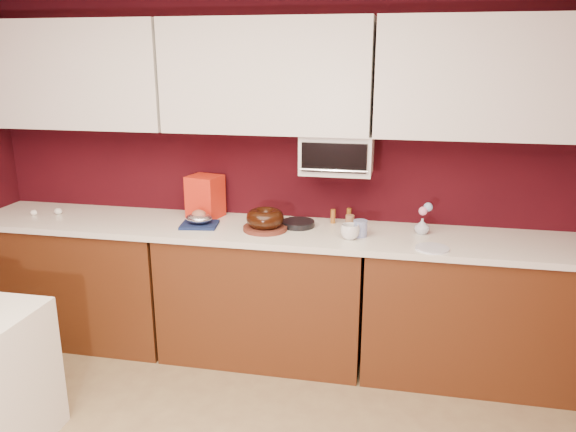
# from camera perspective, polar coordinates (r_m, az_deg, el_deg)

# --- Properties ---
(wall_back) EXTENTS (4.00, 0.02, 2.50)m
(wall_back) POSITION_cam_1_polar(r_m,az_deg,el_deg) (3.84, -1.49, 5.12)
(wall_back) COLOR #34070D
(wall_back) RESTS_ON floor
(base_cabinet_left) EXTENTS (1.31, 0.58, 0.86)m
(base_cabinet_left) POSITION_cam_1_polar(r_m,az_deg,el_deg) (4.30, -20.08, -6.09)
(base_cabinet_left) COLOR #532810
(base_cabinet_left) RESTS_ON floor
(base_cabinet_center) EXTENTS (1.31, 0.58, 0.86)m
(base_cabinet_center) POSITION_cam_1_polar(r_m,az_deg,el_deg) (3.80, -2.46, -8.01)
(base_cabinet_center) COLOR #532810
(base_cabinet_center) RESTS_ON floor
(base_cabinet_right) EXTENTS (1.31, 0.58, 0.86)m
(base_cabinet_right) POSITION_cam_1_polar(r_m,az_deg,el_deg) (3.73, 18.10, -9.30)
(base_cabinet_right) COLOR #532810
(base_cabinet_right) RESTS_ON floor
(countertop) EXTENTS (4.00, 0.62, 0.04)m
(countertop) POSITION_cam_1_polar(r_m,az_deg,el_deg) (3.64, -2.54, -1.53)
(countertop) COLOR white
(countertop) RESTS_ON base_cabinet_center
(upper_cabinet_left) EXTENTS (1.31, 0.33, 0.70)m
(upper_cabinet_left) POSITION_cam_1_polar(r_m,az_deg,el_deg) (4.13, -20.95, 13.26)
(upper_cabinet_left) COLOR white
(upper_cabinet_left) RESTS_ON wall_back
(upper_cabinet_center) EXTENTS (1.31, 0.33, 0.70)m
(upper_cabinet_center) POSITION_cam_1_polar(r_m,az_deg,el_deg) (3.61, -2.17, 14.01)
(upper_cabinet_center) COLOR white
(upper_cabinet_center) RESTS_ON wall_back
(upper_cabinet_right) EXTENTS (1.31, 0.33, 0.70)m
(upper_cabinet_right) POSITION_cam_1_polar(r_m,az_deg,el_deg) (3.54, 19.88, 13.06)
(upper_cabinet_right) COLOR white
(upper_cabinet_right) RESTS_ON wall_back
(toaster_oven) EXTENTS (0.45, 0.30, 0.25)m
(toaster_oven) POSITION_cam_1_polar(r_m,az_deg,el_deg) (3.60, 5.01, 6.35)
(toaster_oven) COLOR white
(toaster_oven) RESTS_ON upper_cabinet_center
(toaster_oven_door) EXTENTS (0.40, 0.02, 0.18)m
(toaster_oven_door) POSITION_cam_1_polar(r_m,az_deg,el_deg) (3.45, 4.70, 5.91)
(toaster_oven_door) COLOR black
(toaster_oven_door) RESTS_ON toaster_oven
(toaster_oven_handle) EXTENTS (0.42, 0.02, 0.02)m
(toaster_oven_handle) POSITION_cam_1_polar(r_m,az_deg,el_deg) (3.44, 4.64, 4.64)
(toaster_oven_handle) COLOR silver
(toaster_oven_handle) RESTS_ON toaster_oven
(cake_base) EXTENTS (0.35, 0.35, 0.03)m
(cake_base) POSITION_cam_1_polar(r_m,az_deg,el_deg) (3.59, -2.33, -1.24)
(cake_base) COLOR #5D271B
(cake_base) RESTS_ON countertop
(bundt_cake) EXTENTS (0.32, 0.32, 0.10)m
(bundt_cake) POSITION_cam_1_polar(r_m,az_deg,el_deg) (3.57, -2.34, -0.22)
(bundt_cake) COLOR black
(bundt_cake) RESTS_ON cake_base
(navy_towel) EXTENTS (0.26, 0.23, 0.02)m
(navy_towel) POSITION_cam_1_polar(r_m,az_deg,el_deg) (3.71, -8.99, -0.89)
(navy_towel) COLOR #14204B
(navy_towel) RESTS_ON countertop
(foil_ham_nest) EXTENTS (0.19, 0.16, 0.06)m
(foil_ham_nest) POSITION_cam_1_polar(r_m,az_deg,el_deg) (3.70, -9.02, -0.21)
(foil_ham_nest) COLOR white
(foil_ham_nest) RESTS_ON navy_towel
(roasted_ham) EXTENTS (0.10, 0.09, 0.06)m
(roasted_ham) POSITION_cam_1_polar(r_m,az_deg,el_deg) (3.69, -9.04, 0.17)
(roasted_ham) COLOR #AF6650
(roasted_ham) RESTS_ON foil_ham_nest
(pandoro_box) EXTENTS (0.25, 0.24, 0.29)m
(pandoro_box) POSITION_cam_1_polar(r_m,az_deg,el_deg) (3.89, -8.41, 1.98)
(pandoro_box) COLOR #BA0C14
(pandoro_box) RESTS_ON countertop
(dark_pan) EXTENTS (0.23, 0.23, 0.04)m
(dark_pan) POSITION_cam_1_polar(r_m,az_deg,el_deg) (3.66, 1.03, -0.78)
(dark_pan) COLOR black
(dark_pan) RESTS_ON countertop
(coffee_mug) EXTENTS (0.11, 0.11, 0.11)m
(coffee_mug) POSITION_cam_1_polar(r_m,az_deg,el_deg) (3.42, 6.31, -1.46)
(coffee_mug) COLOR white
(coffee_mug) RESTS_ON countertop
(blue_jar) EXTENTS (0.10, 0.10, 0.10)m
(blue_jar) POSITION_cam_1_polar(r_m,az_deg,el_deg) (3.48, 7.35, -1.26)
(blue_jar) COLOR navy
(blue_jar) RESTS_ON countertop
(flower_vase) EXTENTS (0.10, 0.10, 0.11)m
(flower_vase) POSITION_cam_1_polar(r_m,az_deg,el_deg) (3.60, 13.46, -0.91)
(flower_vase) COLOR #B3BCCB
(flower_vase) RESTS_ON countertop
(flower_pink) EXTENTS (0.05, 0.05, 0.05)m
(flower_pink) POSITION_cam_1_polar(r_m,az_deg,el_deg) (3.57, 13.56, 0.50)
(flower_pink) COLOR pink
(flower_pink) RESTS_ON flower_vase
(flower_blue) EXTENTS (0.06, 0.06, 0.06)m
(flower_blue) POSITION_cam_1_polar(r_m,az_deg,el_deg) (3.59, 14.05, 0.89)
(flower_blue) COLOR #89ADDB
(flower_blue) RESTS_ON flower_vase
(china_plate) EXTENTS (0.20, 0.20, 0.01)m
(china_plate) POSITION_cam_1_polar(r_m,az_deg,el_deg) (3.34, 14.44, -3.20)
(china_plate) COLOR white
(china_plate) RESTS_ON countertop
(amber_bottle) EXTENTS (0.04, 0.04, 0.09)m
(amber_bottle) POSITION_cam_1_polar(r_m,az_deg,el_deg) (3.73, 4.59, -0.03)
(amber_bottle) COLOR #96541B
(amber_bottle) RESTS_ON countertop
(paper_cup) EXTENTS (0.06, 0.06, 0.08)m
(paper_cup) POSITION_cam_1_polar(r_m,az_deg,el_deg) (3.65, 6.30, -0.55)
(paper_cup) COLOR #8B603F
(paper_cup) RESTS_ON countertop
(egg_left) EXTENTS (0.05, 0.04, 0.04)m
(egg_left) POSITION_cam_1_polar(r_m,az_deg,el_deg) (4.30, -24.41, 0.32)
(egg_left) COLOR white
(egg_left) RESTS_ON countertop
(egg_right) EXTENTS (0.07, 0.06, 0.04)m
(egg_right) POSITION_cam_1_polar(r_m,az_deg,el_deg) (4.25, -22.31, 0.45)
(egg_right) COLOR white
(egg_right) RESTS_ON countertop
(amber_bottle_tall) EXTENTS (0.03, 0.03, 0.10)m
(amber_bottle_tall) POSITION_cam_1_polar(r_m,az_deg,el_deg) (3.74, 6.20, 0.01)
(amber_bottle_tall) COLOR brown
(amber_bottle_tall) RESTS_ON countertop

